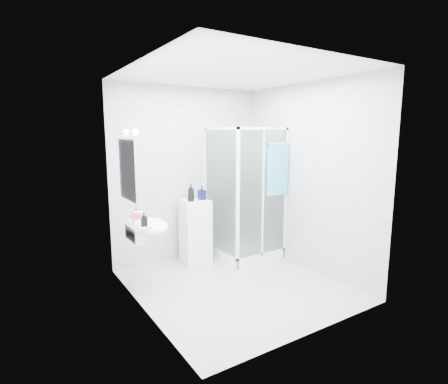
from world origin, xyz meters
TOP-DOWN VIEW (x-y plane):
  - room at (0.00, 0.00)m, footprint 2.40×2.60m
  - shower_enclosure at (0.67, 0.77)m, footprint 0.90×0.95m
  - wall_basin at (-0.99, 0.45)m, footprint 0.46×0.56m
  - mirror at (-1.19, 0.45)m, footprint 0.02×0.60m
  - vanity_lights at (-1.14, 0.45)m, footprint 0.10×0.40m
  - wall_hooks at (-0.25, 1.26)m, footprint 0.23×0.06m
  - storage_cabinet at (-0.04, 1.00)m, footprint 0.42×0.43m
  - hand_towel at (0.98, 0.36)m, footprint 0.36×0.05m
  - shampoo_bottle_a at (-0.13, 0.95)m, footprint 0.11×0.11m
  - shampoo_bottle_b at (0.06, 0.98)m, footprint 0.10×0.10m
  - soap_dispenser_orange at (-1.06, 0.61)m, footprint 0.12×0.12m
  - soap_dispenser_black at (-1.07, 0.29)m, footprint 0.09×0.09m

SIDE VIEW (x-z plane):
  - shower_enclosure at x=0.67m, z-range -0.55..1.45m
  - storage_cabinet at x=-0.04m, z-range 0.00..0.95m
  - wall_basin at x=-0.99m, z-range 0.62..0.97m
  - soap_dispenser_orange at x=-1.06m, z-range 0.86..1.01m
  - soap_dispenser_black at x=-1.07m, z-range 0.86..1.02m
  - shampoo_bottle_b at x=0.06m, z-range 0.95..1.16m
  - shampoo_bottle_a at x=-0.13m, z-range 0.95..1.20m
  - room at x=0.00m, z-range 0.00..2.60m
  - hand_towel at x=0.98m, z-range 1.04..1.80m
  - mirror at x=-1.19m, z-range 1.15..1.85m
  - wall_hooks at x=-0.25m, z-range 1.60..1.64m
  - vanity_lights at x=-1.14m, z-range 1.88..1.96m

